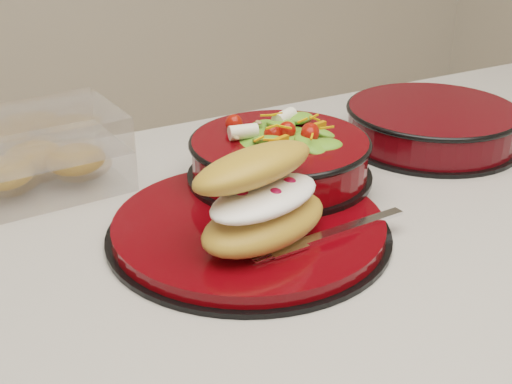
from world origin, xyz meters
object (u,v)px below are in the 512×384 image
salad_bowl (280,151)px  croissant (262,198)px  fork (333,233)px  dinner_plate (250,228)px  extra_bowl (432,123)px  pastry_box (38,154)px

salad_bowl → croissant: 0.15m
fork → salad_bowl: bearing=-13.1°
dinner_plate → fork: fork is taller
dinner_plate → extra_bowl: size_ratio=1.23×
salad_bowl → croissant: bearing=-127.6°
dinner_plate → salad_bowl: salad_bowl is taller
pastry_box → extra_bowl: size_ratio=0.81×
croissant → salad_bowl: bearing=35.5°
dinner_plate → pastry_box: (-0.17, 0.23, 0.03)m
fork → pastry_box: (-0.23, 0.30, 0.02)m
dinner_plate → salad_bowl: 0.12m
salad_bowl → pastry_box: 0.29m
fork → croissant: bearing=63.4°
croissant → extra_bowl: bearing=6.3°
fork → extra_bowl: bearing=-61.7°
dinner_plate → salad_bowl: size_ratio=1.38×
dinner_plate → croissant: croissant is taller
fork → extra_bowl: (0.30, 0.19, 0.01)m
salad_bowl → fork: bearing=-99.4°
salad_bowl → fork: 0.16m
croissant → pastry_box: (-0.16, 0.28, -0.02)m
fork → pastry_box: pastry_box is taller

